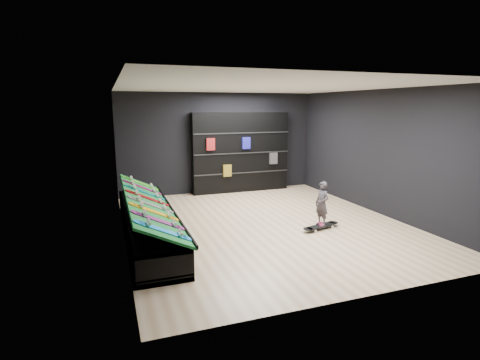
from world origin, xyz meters
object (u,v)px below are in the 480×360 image
object	(u,v)px
floor_skateboard	(321,227)
back_shelving	(241,152)
child	(322,212)
display_rack	(147,225)

from	to	relation	value
floor_skateboard	back_shelving	bearing A→B (deg)	79.91
floor_skateboard	child	bearing A→B (deg)	0.00
back_shelving	floor_skateboard	world-z (taller)	back_shelving
display_rack	child	distance (m)	3.64
back_shelving	floor_skateboard	bearing A→B (deg)	-84.80
display_rack	floor_skateboard	distance (m)	3.64
back_shelving	child	size ratio (longest dim) A/B	5.27
display_rack	back_shelving	bearing A→B (deg)	46.20
display_rack	back_shelving	distance (m)	4.70
back_shelving	floor_skateboard	size ratio (longest dim) A/B	3.08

